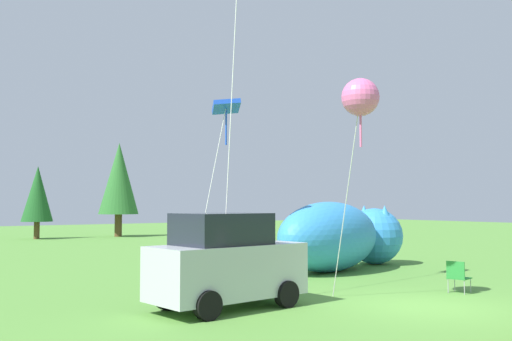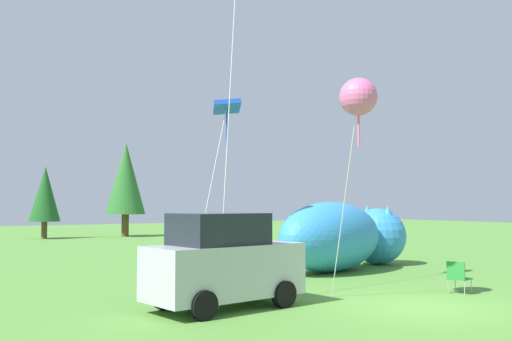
% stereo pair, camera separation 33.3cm
% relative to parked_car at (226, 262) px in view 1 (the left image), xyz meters
% --- Properties ---
extents(ground_plane, '(120.00, 120.00, 0.00)m').
position_rel_parked_car_xyz_m(ground_plane, '(4.18, -2.58, -1.13)').
color(ground_plane, '#548C38').
extents(parked_car, '(4.05, 2.20, 2.32)m').
position_rel_parked_car_xyz_m(parked_car, '(0.00, 0.00, 0.00)').
color(parked_car, '#B7BCC1').
rests_on(parked_car, ground).
extents(folding_chair, '(0.67, 0.67, 0.92)m').
position_rel_parked_car_xyz_m(folding_chair, '(6.69, -1.72, -0.61)').
color(folding_chair, '#267F33').
rests_on(folding_chair, ground).
extents(inflatable_cat, '(7.55, 4.09, 2.62)m').
position_rel_parked_car_xyz_m(inflatable_cat, '(7.94, 4.42, 0.09)').
color(inflatable_cat, '#338CD8').
rests_on(inflatable_cat, ground).
extents(kite_blue_box, '(2.55, 1.77, 6.05)m').
position_rel_parked_car_xyz_m(kite_blue_box, '(2.62, 4.30, 4.60)').
color(kite_blue_box, silver).
rests_on(kite_blue_box, ground).
extents(kite_pink_octopus, '(0.98, 1.85, 5.81)m').
position_rel_parked_car_xyz_m(kite_pink_octopus, '(3.18, -1.43, 4.18)').
color(kite_pink_octopus, silver).
rests_on(kite_pink_octopus, ground).
extents(horizon_tree_east, '(2.21, 2.21, 5.28)m').
position_rel_parked_car_xyz_m(horizon_tree_east, '(3.12, 31.07, 2.12)').
color(horizon_tree_east, brown).
rests_on(horizon_tree_east, ground).
extents(horizon_tree_west, '(3.06, 3.06, 7.31)m').
position_rel_parked_car_xyz_m(horizon_tree_west, '(9.08, 30.59, 3.36)').
color(horizon_tree_west, brown).
rests_on(horizon_tree_west, ground).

